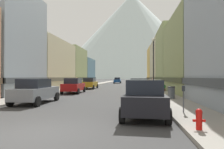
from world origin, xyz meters
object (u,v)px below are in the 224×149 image
fire_hydrant_near (199,118)px  parking_meter_near (183,95)px  car_right_1 (139,88)px  streetlamp_right (153,57)px  trash_bin_right (171,92)px  pedestrian_1 (77,83)px  car_driving_0 (117,80)px  potted_plant_0 (164,88)px  car_left_2 (90,83)px  car_left_0 (36,91)px  pedestrian_0 (153,84)px  car_left_1 (74,86)px  car_right_0 (144,98)px

fire_hydrant_near → parking_meter_near: size_ratio=0.53×
car_right_1 → fire_hydrant_near: car_right_1 is taller
parking_meter_near → streetlamp_right: bearing=92.1°
car_right_1 → trash_bin_right: (2.55, -2.24, -0.26)m
parking_meter_near → pedestrian_1: size_ratio=0.76×
fire_hydrant_near → trash_bin_right: trash_bin_right is taller
parking_meter_near → car_driving_0: bearing=98.6°
potted_plant_0 → pedestrian_1: 14.95m
car_left_2 → car_right_1: (7.60, -12.35, 0.00)m
car_left_0 → pedestrian_0: car_left_0 is taller
parking_meter_near → trash_bin_right: (0.60, 6.35, -0.37)m
car_left_1 → car_left_2: (-0.00, 8.55, 0.00)m
fire_hydrant_near → pedestrian_1: size_ratio=0.40×
car_right_0 → trash_bin_right: (2.55, 6.84, -0.26)m
car_left_1 → pedestrian_1: bearing=104.7°
car_left_2 → potted_plant_0: bearing=-29.4°
parking_meter_near → pedestrian_1: pedestrian_1 is taller
car_left_1 → fire_hydrant_near: 18.18m
car_driving_0 → pedestrian_0: 28.91m
fire_hydrant_near → pedestrian_1: bearing=115.1°
potted_plant_0 → streetlamp_right: streetlamp_right is taller
parking_meter_near → car_left_2: bearing=114.5°
parking_meter_near → pedestrian_0: (0.50, 20.84, -0.12)m
car_left_1 → parking_meter_near: (9.55, -12.39, 0.11)m
car_left_1 → car_left_2: size_ratio=1.02×
car_left_1 → trash_bin_right: car_left_1 is taller
pedestrian_1 → car_right_1: bearing=-52.7°
pedestrian_0 → streetlamp_right: 10.63m
potted_plant_0 → car_left_0: bearing=-133.2°
car_right_0 → pedestrian_0: (2.45, 21.33, -0.01)m
car_left_2 → car_right_1: size_ratio=0.98×
fire_hydrant_near → trash_bin_right: (0.90, 9.61, 0.12)m
car_left_1 → car_driving_0: 36.34m
potted_plant_0 → fire_hydrant_near: bearing=-94.9°
trash_bin_right → streetlamp_right: (-1.00, 4.37, 3.34)m
parking_meter_near → pedestrian_0: bearing=88.6°
potted_plant_0 → parking_meter_near: bearing=-94.8°
car_right_1 → potted_plant_0: bearing=63.0°
parking_meter_near → trash_bin_right: bearing=84.6°
streetlamp_right → car_driving_0: bearing=100.4°
car_driving_0 → streetlamp_right: (6.95, -37.94, 3.09)m
car_right_0 → car_driving_0: same height
car_left_0 → pedestrian_0: size_ratio=2.76×
car_right_1 → fire_hydrant_near: bearing=-82.1°
car_left_0 → parking_meter_near: car_left_0 is taller
car_driving_0 → potted_plant_0: 34.88m
pedestrian_1 → streetlamp_right: 16.30m
car_left_1 → fire_hydrant_near: car_left_1 is taller
car_left_1 → pedestrian_1: size_ratio=2.56×
car_right_1 → car_driving_0: 40.44m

